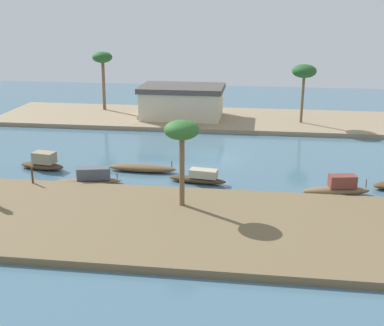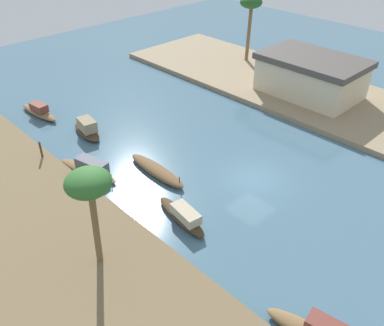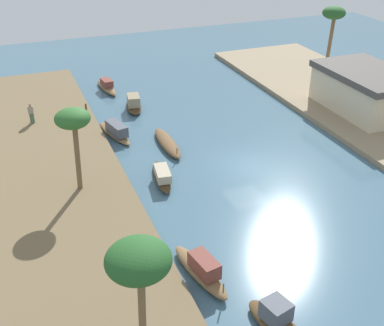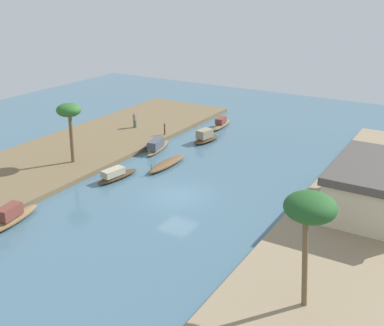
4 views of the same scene
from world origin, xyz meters
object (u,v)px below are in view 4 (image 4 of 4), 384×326
object	(u,v)px
sampan_midstream	(116,175)
palm_tree_right_tall	(310,210)
sampan_with_red_awning	(13,216)
person_on_near_bank	(135,121)
palm_tree_left_near	(69,112)
sampan_with_tall_canopy	(157,146)
riverside_building	(377,187)
sampan_open_hull	(206,137)
sampan_downstream_large	(221,124)
mooring_post	(165,129)
sampan_foreground	(167,164)

from	to	relation	value
sampan_midstream	palm_tree_right_tall	distance (m)	20.28
sampan_with_red_awning	palm_tree_right_tall	bearing A→B (deg)	83.60
person_on_near_bank	palm_tree_left_near	xyz separation A→B (m)	(10.94, 1.80, 3.70)
sampan_midstream	sampan_with_red_awning	world-z (taller)	sampan_with_red_awning
sampan_with_tall_canopy	riverside_building	world-z (taller)	riverside_building
sampan_midstream	riverside_building	world-z (taller)	riverside_building
sampan_open_hull	person_on_near_bank	size ratio (longest dim) A/B	2.33
sampan_with_tall_canopy	sampan_open_hull	size ratio (longest dim) A/B	1.31
sampan_with_tall_canopy	sampan_downstream_large	distance (m)	10.08
person_on_near_bank	riverside_building	world-z (taller)	riverside_building
sampan_with_red_awning	palm_tree_left_near	world-z (taller)	palm_tree_left_near
sampan_midstream	sampan_downstream_large	distance (m)	17.37
palm_tree_left_near	riverside_building	bearing A→B (deg)	99.01
palm_tree_left_near	palm_tree_right_tall	distance (m)	24.46
sampan_with_tall_canopy	sampan_open_hull	bearing A→B (deg)	136.97
mooring_post	riverside_building	bearing A→B (deg)	72.82
sampan_foreground	mooring_post	size ratio (longest dim) A/B	4.46
sampan_open_hull	mooring_post	size ratio (longest dim) A/B	3.24
person_on_near_bank	palm_tree_left_near	size ratio (longest dim) A/B	0.31
sampan_with_red_awning	sampan_downstream_large	size ratio (longest dim) A/B	0.99
sampan_with_tall_canopy	palm_tree_right_tall	bearing A→B (deg)	38.60
palm_tree_left_near	mooring_post	bearing A→B (deg)	167.45
palm_tree_right_tall	sampan_open_hull	bearing A→B (deg)	-140.33
sampan_open_hull	palm_tree_left_near	size ratio (longest dim) A/B	0.72
sampan_midstream	sampan_open_hull	world-z (taller)	sampan_open_hull
sampan_foreground	palm_tree_left_near	xyz separation A→B (m)	(4.08, -6.90, 4.53)
sampan_downstream_large	sampan_open_hull	distance (m)	5.51
person_on_near_bank	palm_tree_right_tall	xyz separation A→B (m)	(19.30, 24.79, 4.31)
sampan_with_tall_canopy	sampan_midstream	bearing A→B (deg)	-3.48
palm_tree_left_near	sampan_foreground	bearing A→B (deg)	120.59
sampan_open_hull	sampan_midstream	bearing A→B (deg)	2.48
sampan_with_red_awning	person_on_near_bank	xyz separation A→B (m)	(-20.52, -5.75, 0.60)
sampan_foreground	palm_tree_right_tall	bearing A→B (deg)	53.60
sampan_with_tall_canopy	sampan_downstream_large	bearing A→B (deg)	158.31
sampan_midstream	person_on_near_bank	distance (m)	13.26
sampan_with_red_awning	sampan_open_hull	distance (m)	21.29
mooring_post	palm_tree_right_tall	xyz separation A→B (m)	(18.82, 20.66, 4.43)
sampan_foreground	person_on_near_bank	size ratio (longest dim) A/B	3.21
person_on_near_bank	mooring_post	xyz separation A→B (m)	(0.48, 4.13, -0.12)
sampan_with_red_awning	palm_tree_left_near	xyz separation A→B (m)	(-9.58, -3.95, 4.29)
sampan_open_hull	mooring_post	world-z (taller)	mooring_post
palm_tree_right_tall	sampan_midstream	bearing A→B (deg)	-113.84
sampan_midstream	mooring_post	xyz separation A→B (m)	(-10.88, -2.68, 0.58)
sampan_midstream	palm_tree_left_near	xyz separation A→B (m)	(-0.42, -5.01, 4.40)
palm_tree_right_tall	person_on_near_bank	bearing A→B (deg)	-127.91
sampan_with_tall_canopy	person_on_near_bank	bearing A→B (deg)	-137.84
person_on_near_bank	palm_tree_right_tall	bearing A→B (deg)	-26.34
sampan_with_tall_canopy	sampan_with_red_awning	xyz separation A→B (m)	(16.58, 0.15, 0.04)
sampan_with_tall_canopy	sampan_foreground	bearing A→B (deg)	34.04
sampan_downstream_large	palm_tree_right_tall	bearing A→B (deg)	28.61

